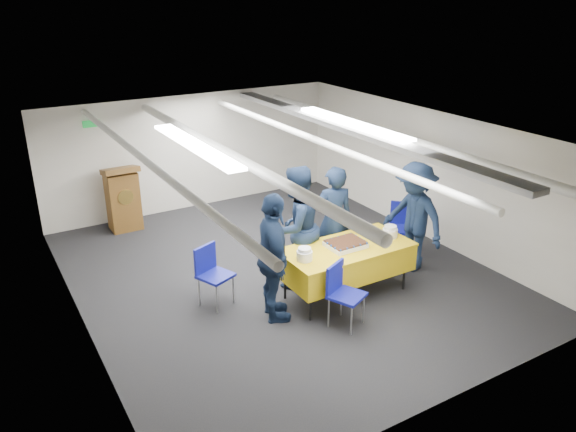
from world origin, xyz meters
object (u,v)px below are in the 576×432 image
object	(u,v)px
sheet_cake	(346,244)
sailor_a	(333,221)
serving_table	(346,260)
podium	(123,198)
sailor_b	(296,227)
chair_right	(401,223)
chair_near	(341,288)
sailor_c	(273,258)
chair_left	(211,269)
sailor_d	(414,217)

from	to	relation	value
sheet_cake	sailor_a	bearing A→B (deg)	69.30
serving_table	podium	distance (m)	4.60
sheet_cake	sailor_b	size ratio (longest dim) A/B	0.29
sailor_a	chair_right	bearing A→B (deg)	-165.85
chair_right	sailor_a	bearing A→B (deg)	-179.74
chair_near	sailor_c	distance (m)	0.98
chair_right	sailor_b	xyz separation A→B (m)	(-2.13, -0.05, 0.40)
chair_left	chair_near	bearing A→B (deg)	-47.86
chair_right	sailor_d	bearing A→B (deg)	-115.23
sailor_a	sailor_b	size ratio (longest dim) A/B	0.93
podium	sailor_a	distance (m)	4.13
sailor_c	chair_near	bearing A→B (deg)	-111.45
sheet_cake	sailor_a	xyz separation A→B (m)	(0.26, 0.69, 0.06)
sailor_a	sailor_c	world-z (taller)	sailor_c
podium	sailor_b	distance (m)	3.82
chair_left	sailor_d	bearing A→B (deg)	-11.26
chair_left	sailor_c	distance (m)	1.05
chair_right	sailor_b	distance (m)	2.16
sailor_d	sheet_cake	bearing A→B (deg)	-89.78
podium	chair_near	size ratio (longest dim) A/B	1.44
chair_right	serving_table	bearing A→B (deg)	-157.16
sailor_b	sailor_c	world-z (taller)	sailor_b
chair_right	chair_left	bearing A→B (deg)	178.54
serving_table	chair_right	size ratio (longest dim) A/B	2.19
chair_near	sailor_b	distance (m)	1.32
serving_table	chair_right	bearing A→B (deg)	22.84
podium	sailor_d	size ratio (longest dim) A/B	0.71
chair_near	chair_left	xyz separation A→B (m)	(-1.26, 1.39, 0.00)
podium	sailor_c	xyz separation A→B (m)	(0.88, -4.11, 0.29)
chair_near	sailor_c	xyz separation A→B (m)	(-0.70, 0.58, 0.37)
sheet_cake	sailor_b	bearing A→B (deg)	124.96
chair_right	sailor_c	world-z (taller)	sailor_c
chair_near	sailor_a	xyz separation A→B (m)	(0.76, 1.30, 0.34)
sheet_cake	sailor_a	world-z (taller)	sailor_a
chair_right	sailor_d	size ratio (longest dim) A/B	0.49
serving_table	podium	world-z (taller)	podium
sailor_b	sailor_a	bearing A→B (deg)	170.99
serving_table	sailor_c	distance (m)	1.27
sailor_c	sailor_d	world-z (taller)	sailor_c
chair_left	sailor_b	distance (m)	1.38
chair_right	sailor_c	size ratio (longest dim) A/B	0.48
sheet_cake	sailor_d	distance (m)	1.43
sailor_c	chair_right	bearing A→B (deg)	-57.60
sheet_cake	sailor_b	distance (m)	0.79
chair_near	sailor_d	bearing A→B (deg)	21.52
chair_left	sailor_b	xyz separation A→B (m)	(1.31, -0.14, 0.40)
sailor_c	sailor_d	size ratio (longest dim) A/B	1.02
serving_table	sailor_a	world-z (taller)	sailor_a
chair_near	chair_left	size ratio (longest dim) A/B	1.00
chair_left	sailor_b	bearing A→B (deg)	-6.06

